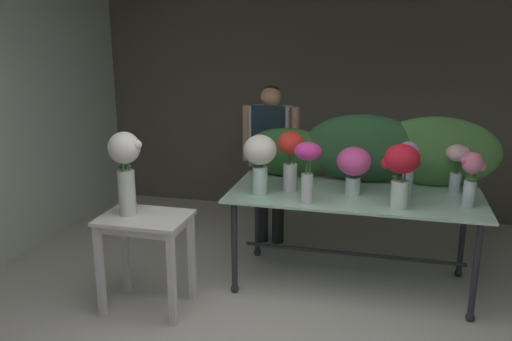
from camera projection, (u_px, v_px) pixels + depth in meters
ground_plane at (306, 274)px, 4.80m from camera, size 8.06×8.06×0.00m
wall_back at (334, 89)px, 6.14m from camera, size 5.61×0.12×2.90m
wall_left at (17, 102)px, 5.08m from camera, size 0.12×3.79×2.90m
display_table_glass at (354, 206)px, 4.43m from camera, size 2.05×0.97×0.83m
side_table_white at (145, 231)px, 4.06m from camera, size 0.66×0.48×0.76m
florist at (270, 149)px, 5.26m from camera, size 0.57×0.24×1.60m
foliage_backdrop at (370, 150)px, 4.64m from camera, size 2.21×0.31×0.60m
vase_rosy_anemones at (472, 175)px, 3.99m from camera, size 0.19×0.15×0.43m
vase_lilac_hydrangea at (407, 165)px, 4.25m from camera, size 0.17×0.17×0.45m
vase_fuchsia_stock at (354, 165)px, 4.30m from camera, size 0.27×0.27×0.39m
vase_blush_freesia at (457, 162)px, 4.33m from camera, size 0.21×0.19×0.41m
vase_magenta_roses at (307, 163)px, 4.06m from camera, size 0.21×0.21×0.48m
vase_scarlet_peonies at (290, 155)px, 4.38m from camera, size 0.21×0.21×0.50m
vase_crimson_ranunculus at (401, 168)px, 3.95m from camera, size 0.28×0.26×0.49m
vase_ivory_tulips at (260, 157)px, 4.28m from camera, size 0.27×0.27×0.49m
vase_white_roses_tall at (125, 165)px, 3.96m from camera, size 0.26×0.24×0.64m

